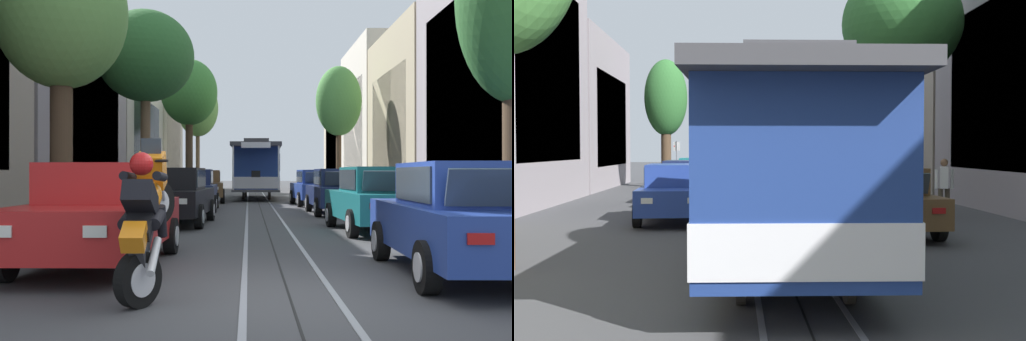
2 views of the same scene
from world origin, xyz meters
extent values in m
plane|color=#424244|center=(0.00, 21.52, 0.00)|extent=(160.00, 160.00, 0.00)
cube|color=gray|center=(-0.53, 24.91, 0.01)|extent=(0.08, 61.81, 0.01)
cube|color=gray|center=(0.53, 24.91, 0.01)|extent=(0.08, 61.81, 0.01)
cube|color=black|center=(0.00, 24.91, 0.00)|extent=(0.03, 61.81, 0.01)
cube|color=gray|center=(-9.18, 18.18, 4.46)|extent=(4.03, 13.15, 8.93)
cube|color=#2D3842|center=(-7.18, 18.18, 4.02)|extent=(0.04, 9.42, 5.36)
cube|color=beige|center=(-10.05, 31.63, 4.13)|extent=(5.78, 13.15, 8.26)
cube|color=#2D3842|center=(-7.18, 31.63, 3.72)|extent=(0.04, 9.42, 4.96)
cube|color=#BCAD93|center=(-9.75, 45.08, 4.58)|extent=(5.18, 13.15, 9.15)
cube|color=#2D3842|center=(-7.18, 45.08, 4.12)|extent=(0.04, 9.42, 5.49)
cube|color=#2D3842|center=(7.18, 14.14, 4.73)|extent=(0.04, 7.53, 6.31)
cube|color=tan|center=(9.66, 24.91, 4.67)|extent=(4.99, 10.46, 9.35)
cube|color=#2D3842|center=(7.18, 24.91, 4.21)|extent=(0.04, 7.53, 5.61)
cube|color=beige|center=(9.83, 35.67, 5.42)|extent=(5.33, 10.46, 10.85)
cube|color=#2D3842|center=(7.18, 35.67, 4.88)|extent=(0.04, 7.53, 6.51)
cube|color=#BCAD93|center=(9.51, 46.43, 4.48)|extent=(4.70, 10.46, 8.96)
cube|color=#2D3842|center=(7.18, 46.43, 4.03)|extent=(0.04, 7.53, 5.37)
cube|color=red|center=(-2.76, 2.16, 0.65)|extent=(1.91, 4.35, 0.66)
cube|color=red|center=(-2.76, 2.31, 1.28)|extent=(1.53, 2.10, 0.60)
cube|color=#2D3842|center=(-2.78, 1.47, 1.26)|extent=(1.34, 0.26, 0.47)
cube|color=#2D3842|center=(-2.73, 3.49, 1.26)|extent=(1.30, 0.23, 0.45)
cube|color=#2D3842|center=(-2.01, 2.29, 1.28)|extent=(0.08, 1.81, 0.47)
cube|color=#2D3842|center=(-3.50, 2.33, 1.28)|extent=(0.08, 1.81, 0.47)
cube|color=white|center=(-2.26, -0.01, 0.75)|extent=(0.28, 0.05, 0.14)
cube|color=#B21414|center=(-2.15, 4.31, 0.75)|extent=(0.28, 0.05, 0.12)
cube|color=white|center=(-3.38, 0.02, 0.75)|extent=(0.28, 0.05, 0.14)
cube|color=#B21414|center=(-3.26, 4.33, 0.75)|extent=(0.28, 0.05, 0.12)
cylinder|color=black|center=(-1.92, 0.81, 0.32)|extent=(0.22, 0.65, 0.64)
cylinder|color=silver|center=(-1.81, 0.80, 0.32)|extent=(0.03, 0.35, 0.35)
cylinder|color=black|center=(-3.68, 0.85, 0.32)|extent=(0.22, 0.65, 0.64)
cylinder|color=black|center=(-1.85, 3.47, 0.32)|extent=(0.22, 0.65, 0.64)
cylinder|color=silver|center=(-1.74, 3.47, 0.32)|extent=(0.03, 0.35, 0.35)
cylinder|color=black|center=(-3.61, 3.52, 0.32)|extent=(0.22, 0.65, 0.64)
cylinder|color=silver|center=(-3.72, 3.52, 0.32)|extent=(0.03, 0.35, 0.35)
cube|color=black|center=(-2.56, 9.41, 0.65)|extent=(1.99, 4.38, 0.66)
cube|color=black|center=(-2.56, 9.56, 1.28)|extent=(1.57, 2.13, 0.60)
cube|color=#2D3842|center=(-2.59, 8.73, 1.26)|extent=(1.34, 0.28, 0.47)
cube|color=#2D3842|center=(-2.50, 10.74, 1.26)|extent=(1.30, 0.26, 0.45)
cube|color=#2D3842|center=(-1.81, 9.53, 1.28)|extent=(0.11, 1.81, 0.47)
cube|color=#2D3842|center=(-3.30, 9.60, 1.28)|extent=(0.11, 1.81, 0.47)
cube|color=white|center=(-2.10, 7.23, 0.75)|extent=(0.28, 0.05, 0.14)
cube|color=#B21414|center=(-1.91, 11.55, 0.75)|extent=(0.28, 0.05, 0.12)
cube|color=white|center=(-3.22, 7.28, 0.75)|extent=(0.28, 0.05, 0.14)
cube|color=#B21414|center=(-3.02, 11.60, 0.75)|extent=(0.28, 0.05, 0.12)
cylinder|color=black|center=(-1.74, 8.04, 0.32)|extent=(0.23, 0.65, 0.64)
cylinder|color=silver|center=(-1.63, 8.04, 0.32)|extent=(0.04, 0.35, 0.35)
cylinder|color=black|center=(-3.50, 8.12, 0.32)|extent=(0.23, 0.65, 0.64)
cylinder|color=silver|center=(-3.61, 8.13, 0.32)|extent=(0.04, 0.35, 0.35)
cylinder|color=black|center=(-1.62, 10.70, 0.32)|extent=(0.23, 0.65, 0.64)
cylinder|color=silver|center=(-1.51, 10.70, 0.32)|extent=(0.04, 0.35, 0.35)
cylinder|color=black|center=(-3.38, 10.78, 0.32)|extent=(0.23, 0.65, 0.64)
cylinder|color=silver|center=(-3.49, 10.79, 0.32)|extent=(0.04, 0.35, 0.35)
cube|color=#19234C|center=(-2.65, 15.50, 0.65)|extent=(1.89, 4.34, 0.66)
cube|color=#19234C|center=(-2.66, 15.65, 1.28)|extent=(1.52, 2.09, 0.60)
cube|color=#2D3842|center=(-2.64, 14.81, 1.26)|extent=(1.34, 0.25, 0.47)
cube|color=#2D3842|center=(-2.68, 16.83, 1.26)|extent=(1.30, 0.22, 0.45)
cube|color=#2D3842|center=(-1.91, 15.67, 1.28)|extent=(0.07, 1.81, 0.47)
cube|color=#2D3842|center=(-3.40, 15.63, 1.28)|extent=(0.07, 1.81, 0.47)
cube|color=white|center=(-2.05, 13.35, 0.75)|extent=(0.28, 0.05, 0.14)
cube|color=#B21414|center=(-2.14, 17.67, 0.75)|extent=(0.28, 0.05, 0.12)
cube|color=white|center=(-3.17, 13.33, 0.75)|extent=(0.28, 0.05, 0.14)
cube|color=#B21414|center=(-3.26, 17.65, 0.75)|extent=(0.28, 0.05, 0.12)
cylinder|color=black|center=(-1.75, 14.19, 0.32)|extent=(0.21, 0.64, 0.64)
cylinder|color=silver|center=(-1.64, 14.19, 0.32)|extent=(0.03, 0.35, 0.35)
cylinder|color=black|center=(-3.51, 14.15, 0.32)|extent=(0.21, 0.64, 0.64)
cylinder|color=silver|center=(-3.62, 14.15, 0.32)|extent=(0.03, 0.35, 0.35)
cylinder|color=black|center=(-1.80, 16.85, 0.32)|extent=(0.21, 0.64, 0.64)
cylinder|color=silver|center=(-1.69, 16.85, 0.32)|extent=(0.03, 0.35, 0.35)
cylinder|color=black|center=(-3.56, 16.81, 0.32)|extent=(0.21, 0.64, 0.64)
cylinder|color=silver|center=(-3.67, 16.81, 0.32)|extent=(0.03, 0.35, 0.35)
cube|color=brown|center=(-2.65, 21.77, 0.65)|extent=(2.00, 4.38, 0.66)
cube|color=brown|center=(-2.65, 21.92, 1.28)|extent=(1.57, 2.13, 0.60)
cube|color=#2D3842|center=(-2.61, 21.08, 1.26)|extent=(1.34, 0.28, 0.47)
cube|color=#2D3842|center=(-2.71, 23.10, 1.26)|extent=(1.30, 0.26, 0.45)
cube|color=#2D3842|center=(-1.91, 21.96, 1.28)|extent=(0.12, 1.81, 0.47)
cube|color=#2D3842|center=(-3.40, 21.88, 1.28)|extent=(0.12, 1.81, 0.47)
cube|color=white|center=(-1.99, 19.64, 0.75)|extent=(0.28, 0.05, 0.14)
cube|color=#B21414|center=(-2.19, 23.95, 0.75)|extent=(0.28, 0.05, 0.12)
cube|color=white|center=(-3.10, 19.59, 0.75)|extent=(0.28, 0.05, 0.14)
cube|color=#B21414|center=(-3.31, 23.90, 0.75)|extent=(0.28, 0.05, 0.12)
cylinder|color=black|center=(-1.71, 20.48, 0.32)|extent=(0.23, 0.65, 0.64)
cylinder|color=silver|center=(-1.60, 20.49, 0.32)|extent=(0.04, 0.35, 0.35)
cylinder|color=black|center=(-3.46, 20.40, 0.32)|extent=(0.23, 0.65, 0.64)
cylinder|color=silver|center=(-3.57, 20.39, 0.32)|extent=(0.04, 0.35, 0.35)
cylinder|color=black|center=(-1.83, 23.14, 0.32)|extent=(0.23, 0.65, 0.64)
cylinder|color=silver|center=(-1.72, 23.15, 0.32)|extent=(0.04, 0.35, 0.35)
cylinder|color=black|center=(-3.59, 23.06, 0.32)|extent=(0.23, 0.65, 0.64)
cylinder|color=silver|center=(-3.70, 23.05, 0.32)|extent=(0.04, 0.35, 0.35)
cube|color=#233D93|center=(2.54, 1.33, 0.65)|extent=(1.91, 4.34, 0.66)
cube|color=#233D93|center=(2.54, 1.18, 1.28)|extent=(1.53, 2.10, 0.60)
cube|color=#2D3842|center=(2.56, 2.02, 1.26)|extent=(1.34, 0.25, 0.47)
cube|color=#2D3842|center=(2.51, 0.00, 1.26)|extent=(1.30, 0.23, 0.45)
cube|color=#2D3842|center=(1.79, 1.20, 1.28)|extent=(0.08, 1.81, 0.47)
cube|color=white|center=(2.04, 3.51, 0.75)|extent=(0.28, 0.05, 0.14)
cube|color=#B21414|center=(1.93, -0.81, 0.75)|extent=(0.28, 0.05, 0.12)
cube|color=white|center=(3.15, 3.48, 0.75)|extent=(0.28, 0.05, 0.14)
cylinder|color=black|center=(1.69, 2.69, 0.32)|extent=(0.22, 0.64, 0.64)
cylinder|color=silver|center=(1.58, 2.69, 0.32)|extent=(0.03, 0.35, 0.35)
cylinder|color=black|center=(3.45, 2.64, 0.32)|extent=(0.22, 0.64, 0.64)
cylinder|color=silver|center=(3.56, 2.64, 0.32)|extent=(0.03, 0.35, 0.35)
cylinder|color=black|center=(1.63, 0.02, 0.32)|extent=(0.22, 0.64, 0.64)
cylinder|color=silver|center=(1.52, 0.02, 0.32)|extent=(0.03, 0.35, 0.35)
cube|color=#196B70|center=(2.65, 7.30, 0.65)|extent=(1.96, 4.36, 0.66)
cube|color=#196B70|center=(2.65, 7.15, 1.28)|extent=(1.55, 2.12, 0.60)
cube|color=#2D3842|center=(2.62, 7.99, 1.26)|extent=(1.34, 0.27, 0.47)
cube|color=#2D3842|center=(2.69, 5.97, 1.26)|extent=(1.30, 0.24, 0.45)
cube|color=#2D3842|center=(1.90, 7.13, 1.28)|extent=(0.10, 1.81, 0.47)
cube|color=#2D3842|center=(3.40, 7.18, 1.28)|extent=(0.10, 1.81, 0.47)
cube|color=white|center=(2.01, 9.44, 0.75)|extent=(0.28, 0.05, 0.14)
cube|color=#B21414|center=(2.17, 5.13, 0.75)|extent=(0.28, 0.05, 0.12)
cube|color=white|center=(3.13, 9.48, 0.75)|extent=(0.28, 0.05, 0.14)
cube|color=#B21414|center=(3.28, 5.17, 0.75)|extent=(0.28, 0.05, 0.12)
cylinder|color=black|center=(1.72, 8.60, 0.32)|extent=(0.22, 0.65, 0.64)
cylinder|color=silver|center=(1.61, 8.60, 0.32)|extent=(0.03, 0.35, 0.35)
cylinder|color=black|center=(3.48, 8.67, 0.32)|extent=(0.22, 0.65, 0.64)
cylinder|color=silver|center=(3.59, 8.67, 0.32)|extent=(0.03, 0.35, 0.35)
cylinder|color=black|center=(1.82, 5.94, 0.32)|extent=(0.22, 0.65, 0.64)
cylinder|color=silver|center=(1.71, 5.94, 0.32)|extent=(0.03, 0.35, 0.35)
cylinder|color=black|center=(3.57, 6.00, 0.32)|extent=(0.22, 0.65, 0.64)
cylinder|color=silver|center=(3.68, 6.01, 0.32)|extent=(0.03, 0.35, 0.35)
cube|color=#19234C|center=(2.66, 13.43, 0.65)|extent=(1.85, 4.32, 0.66)
cube|color=#19234C|center=(2.66, 13.28, 1.28)|extent=(1.50, 2.08, 0.60)
cube|color=#2D3842|center=(2.65, 14.11, 1.26)|extent=(1.33, 0.24, 0.47)
cube|color=#2D3842|center=(2.67, 12.09, 1.26)|extent=(1.30, 0.21, 0.45)
cube|color=#2D3842|center=(1.91, 13.27, 1.28)|extent=(0.05, 1.81, 0.47)
cube|color=#2D3842|center=(3.41, 13.28, 1.28)|extent=(0.05, 1.81, 0.47)
cube|color=white|center=(2.08, 15.58, 0.75)|extent=(0.28, 0.04, 0.14)
cube|color=#B21414|center=(2.12, 11.26, 0.75)|extent=(0.28, 0.04, 0.12)
cube|color=white|center=(3.19, 15.59, 0.75)|extent=(0.28, 0.04, 0.14)
cube|color=#B21414|center=(3.24, 11.27, 0.75)|extent=(0.28, 0.04, 0.12)
cylinder|color=black|center=(1.76, 14.75, 0.32)|extent=(0.21, 0.64, 0.64)
cylinder|color=silver|center=(1.65, 14.75, 0.32)|extent=(0.02, 0.35, 0.35)
cylinder|color=black|center=(3.52, 14.77, 0.32)|extent=(0.21, 0.64, 0.64)
cylinder|color=silver|center=(3.63, 14.77, 0.32)|extent=(0.02, 0.35, 0.35)
cylinder|color=black|center=(1.79, 12.08, 0.32)|extent=(0.21, 0.64, 0.64)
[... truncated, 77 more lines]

